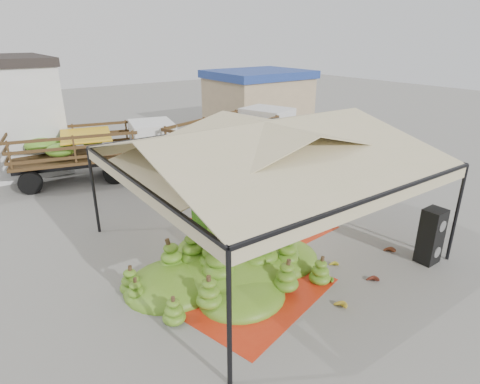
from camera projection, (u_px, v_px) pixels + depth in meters
ground at (262, 244)px, 13.03m from camera, size 90.00×90.00×0.00m
canopy_tent at (264, 146)px, 11.82m from camera, size 8.10×8.10×4.00m
building_tan at (258, 101)px, 27.51m from camera, size 6.30×5.30×4.10m
tarp_left at (242, 287)px, 10.83m from camera, size 4.76×4.63×0.01m
tarp_right at (260, 224)px, 14.41m from camera, size 4.26×4.43×0.01m
banana_heap at (232, 252)px, 11.26m from camera, size 6.03×4.96×1.29m
hand_yellow_a at (340, 305)px, 9.92m from camera, size 0.52×0.43×0.22m
hand_yellow_b at (334, 264)px, 11.73m from camera, size 0.47×0.43×0.17m
hand_red_a at (389, 250)px, 12.46m from camera, size 0.55×0.47×0.23m
hand_red_b at (373, 280)px, 10.98m from camera, size 0.56×0.51×0.21m
hand_green at (328, 280)px, 11.00m from camera, size 0.47×0.42×0.18m
hanging_bunches at (223, 165)px, 12.27m from camera, size 4.74×0.24×0.20m
speaker_stack at (431, 236)px, 11.75m from camera, size 0.62×0.55×1.69m
banana_leaves at (199, 258)px, 12.23m from camera, size 0.96×1.36×3.70m
vendor at (217, 181)px, 15.81m from camera, size 0.80×0.63×1.94m
truck_left at (103, 146)px, 18.60m from camera, size 7.55×4.10×2.46m
truck_right at (240, 135)px, 20.34m from camera, size 7.99×4.72×2.60m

